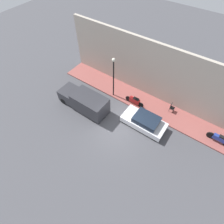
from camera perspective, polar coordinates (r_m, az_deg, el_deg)
name	(u,v)px	position (r m, az deg, el deg)	size (l,w,h in m)	color
ground_plane	(116,130)	(15.48, 1.24, -5.88)	(60.00, 60.00, 0.00)	#47474C
sidewalk	(140,100)	(17.77, 9.08, 3.82)	(2.42, 17.78, 0.12)	#934C47
building_facade	(151,71)	(16.84, 12.62, 12.97)	(0.30, 17.78, 5.68)	#B2A899
parked_car	(144,122)	(15.51, 10.54, -3.09)	(1.78, 3.86, 1.25)	silver
delivery_van	(84,101)	(16.51, -9.19, 3.64)	(1.83, 5.00, 1.86)	#2D2D33
motorcycle_blue	(220,139)	(16.83, 31.73, -7.42)	(0.30, 1.99, 0.84)	navy
motorcycle_red	(135,101)	(16.99, 7.39, 3.73)	(0.30, 1.96, 0.82)	#B21E1E
streetlamp	(114,73)	(16.09, 0.51, 12.68)	(0.32, 0.32, 4.33)	black
cafe_chair	(172,107)	(17.11, 18.91, 1.56)	(0.40, 0.40, 0.95)	#262626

